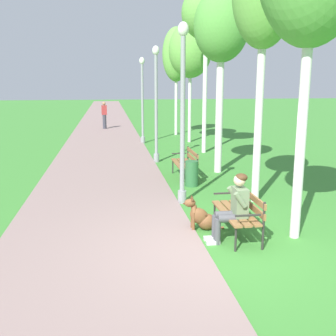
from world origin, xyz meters
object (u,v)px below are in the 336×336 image
(birch_tree_third, at_px, (221,28))
(lamp_post_mid, at_px, (156,103))
(birch_tree_fourth, at_px, (206,14))
(birch_tree_sixth, at_px, (176,55))
(birch_tree_fifth, at_px, (190,51))
(park_bench_mid, at_px, (186,161))
(lamp_post_far, at_px, (142,99))
(person_seated_on_near_bench, at_px, (234,205))
(pedestrian_distant, at_px, (104,115))
(litter_bin, at_px, (192,174))
(lamp_post_near, at_px, (183,113))
(dog_brown, at_px, (202,217))
(park_bench_near, at_px, (240,209))

(birch_tree_third, bearing_deg, lamp_post_mid, 132.47)
(birch_tree_fourth, relative_size, birch_tree_sixth, 1.14)
(birch_tree_fifth, xyz_separation_m, birch_tree_sixth, (-0.19, 2.73, -0.02))
(park_bench_mid, bearing_deg, lamp_post_far, 95.38)
(person_seated_on_near_bench, xyz_separation_m, birch_tree_fourth, (1.65, 9.13, 4.64))
(person_seated_on_near_bench, distance_m, lamp_post_mid, 7.60)
(pedestrian_distant, bearing_deg, litter_bin, -80.07)
(birch_tree_fourth, xyz_separation_m, pedestrian_distant, (-4.04, 8.84, -4.48))
(lamp_post_far, relative_size, pedestrian_distant, 2.37)
(lamp_post_near, relative_size, lamp_post_mid, 1.02)
(lamp_post_mid, bearing_deg, pedestrian_distant, 100.22)
(birch_tree_sixth, bearing_deg, park_bench_mid, -97.80)
(lamp_post_far, bearing_deg, park_bench_mid, -84.62)
(person_seated_on_near_bench, relative_size, birch_tree_third, 0.23)
(lamp_post_mid, relative_size, birch_tree_fifth, 0.74)
(lamp_post_near, height_order, lamp_post_far, lamp_post_near)
(birch_tree_third, distance_m, birch_tree_fifth, 6.54)
(birch_tree_sixth, bearing_deg, lamp_post_far, -126.75)
(dog_brown, bearing_deg, birch_tree_sixth, 82.42)
(park_bench_mid, xyz_separation_m, birch_tree_sixth, (1.36, 9.91, 3.67))
(birch_tree_fifth, xyz_separation_m, pedestrian_distant, (-4.03, 5.90, -3.36))
(litter_bin, height_order, pedestrian_distant, pedestrian_distant)
(park_bench_near, distance_m, park_bench_mid, 4.64)
(park_bench_mid, height_order, dog_brown, park_bench_mid)
(dog_brown, relative_size, pedestrian_distant, 0.50)
(park_bench_near, distance_m, birch_tree_sixth, 15.06)
(lamp_post_far, distance_m, birch_tree_sixth, 4.03)
(birch_tree_third, bearing_deg, lamp_post_near, -119.09)
(park_bench_near, xyz_separation_m, birch_tree_fifth, (1.44, 11.83, 3.69))
(person_seated_on_near_bench, bearing_deg, litter_bin, 89.06)
(park_bench_mid, distance_m, lamp_post_far, 7.37)
(pedestrian_distant, bearing_deg, dog_brown, -83.56)
(lamp_post_mid, distance_m, litter_bin, 3.95)
(lamp_post_far, height_order, birch_tree_sixth, birch_tree_sixth)
(birch_tree_third, distance_m, pedestrian_distant, 13.42)
(birch_tree_third, distance_m, birch_tree_fourth, 3.73)
(park_bench_near, distance_m, lamp_post_near, 2.80)
(lamp_post_near, distance_m, birch_tree_fourth, 7.72)
(lamp_post_mid, distance_m, pedestrian_distant, 10.76)
(park_bench_mid, bearing_deg, birch_tree_fifth, 77.85)
(person_seated_on_near_bench, relative_size, birch_tree_fourth, 0.20)
(lamp_post_near, bearing_deg, dog_brown, -88.30)
(litter_bin, bearing_deg, lamp_post_far, 94.53)
(park_bench_near, xyz_separation_m, birch_tree_sixth, (1.25, 14.55, 3.67))
(park_bench_mid, xyz_separation_m, litter_bin, (-0.03, -0.94, -0.16))
(lamp_post_mid, xyz_separation_m, birch_tree_fourth, (2.14, 1.68, 3.24))
(person_seated_on_near_bench, bearing_deg, pedestrian_distant, 97.57)
(birch_tree_third, height_order, birch_tree_sixth, birch_tree_sixth)
(park_bench_mid, bearing_deg, dog_brown, -97.06)
(lamp_post_near, height_order, pedestrian_distant, lamp_post_near)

